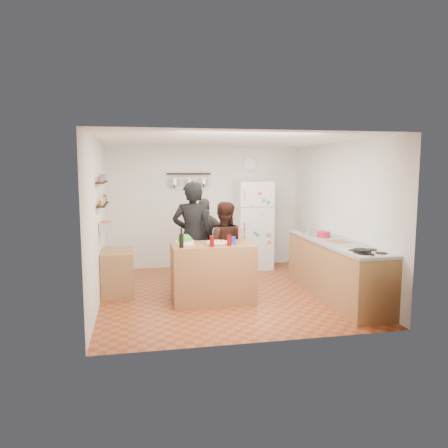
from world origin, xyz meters
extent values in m
plane|color=brown|center=(0.00, 0.00, 0.00)|extent=(4.20, 4.20, 0.00)
plane|color=white|center=(0.00, 0.00, 2.50)|extent=(4.20, 4.20, 0.00)
plane|color=silver|center=(0.00, 2.10, 1.25)|extent=(4.00, 0.00, 4.00)
plane|color=silver|center=(-2.00, 0.00, 1.25)|extent=(0.00, 4.20, 4.20)
plane|color=silver|center=(2.00, 0.00, 1.25)|extent=(0.00, 4.20, 4.20)
cube|color=olive|center=(-0.28, -0.39, 0.46)|extent=(1.25, 0.72, 0.91)
cube|color=brown|center=(-0.20, -0.41, 0.92)|extent=(0.42, 0.34, 0.02)
cylinder|color=beige|center=(-0.20, -0.41, 0.94)|extent=(0.34, 0.34, 0.02)
cylinder|color=white|center=(-0.70, -0.34, 0.94)|extent=(0.28, 0.28, 0.06)
cylinder|color=black|center=(-0.78, -0.61, 1.01)|extent=(0.07, 0.07, 0.20)
cylinder|color=#5E0808|center=(-0.33, -0.63, 0.99)|extent=(0.07, 0.07, 0.16)
cylinder|color=#57070A|center=(-0.06, -0.59, 0.99)|extent=(0.07, 0.07, 0.17)
cylinder|color=#94613E|center=(0.17, -0.34, 1.01)|extent=(0.06, 0.06, 0.19)
cylinder|color=navy|center=(0.02, -0.51, 0.97)|extent=(0.07, 0.07, 0.12)
imported|color=black|center=(-0.50, 0.24, 0.93)|extent=(0.75, 0.57, 1.86)
imported|color=black|center=(0.00, 0.13, 0.76)|extent=(0.84, 0.72, 1.52)
imported|color=#2C2927|center=(-0.22, 0.73, 0.77)|extent=(0.96, 0.57, 1.54)
cube|color=#9E7042|center=(1.70, -0.55, 0.45)|extent=(0.63, 2.63, 0.90)
cube|color=white|center=(1.70, -1.50, 0.91)|extent=(0.60, 0.62, 0.02)
cylinder|color=black|center=(1.60, -1.53, 0.94)|extent=(0.24, 0.24, 0.05)
cube|color=silver|center=(1.70, 0.30, 0.92)|extent=(0.50, 0.80, 0.03)
cube|color=brown|center=(1.70, -0.63, 0.91)|extent=(0.30, 0.40, 0.02)
cylinder|color=#B1142F|center=(1.65, -0.16, 0.97)|extent=(0.22, 0.22, 0.09)
cube|color=white|center=(0.95, 1.75, 0.90)|extent=(0.70, 0.68, 1.80)
cylinder|color=silver|center=(0.95, 2.08, 2.15)|extent=(0.30, 0.03, 0.30)
cube|color=black|center=(-1.93, 0.20, 1.50)|extent=(0.12, 1.00, 0.02)
cube|color=black|center=(-1.93, 0.20, 1.85)|extent=(0.12, 1.00, 0.02)
cube|color=silver|center=(-1.90, 0.20, 1.15)|extent=(0.18, 0.35, 0.14)
cube|color=olive|center=(-1.74, 0.31, 0.36)|extent=(0.50, 0.80, 0.73)
cube|color=black|center=(-0.35, 2.00, 1.95)|extent=(0.90, 0.04, 0.04)
camera|label=1|loc=(-1.41, -6.90, 2.07)|focal=35.00mm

